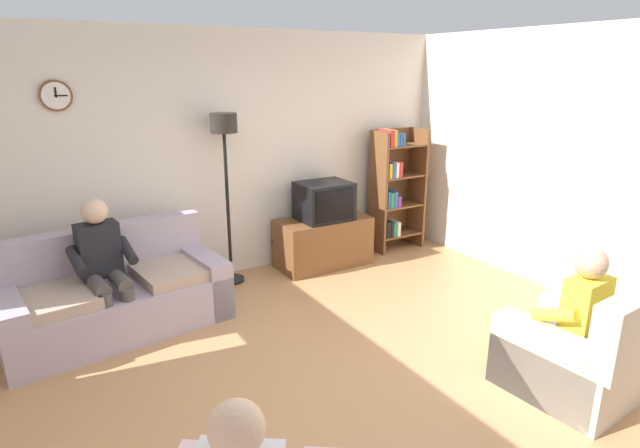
{
  "coord_description": "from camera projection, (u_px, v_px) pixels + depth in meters",
  "views": [
    {
      "loc": [
        -2.0,
        -2.77,
        2.29
      ],
      "look_at": [
        0.25,
        0.99,
        0.97
      ],
      "focal_mm": 29.09,
      "sensor_mm": 36.0,
      "label": 1
    }
  ],
  "objects": [
    {
      "name": "tv",
      "position": [
        324.0,
        201.0,
        6.04
      ],
      "size": [
        0.6,
        0.49,
        0.44
      ],
      "color": "black",
      "rests_on": "tv_stand"
    },
    {
      "name": "bookshelf",
      "position": [
        393.0,
        188.0,
        6.66
      ],
      "size": [
        0.68,
        0.36,
        1.57
      ],
      "color": "brown",
      "rests_on": "ground_plane"
    },
    {
      "name": "person_on_couch",
      "position": [
        104.0,
        262.0,
        4.43
      ],
      "size": [
        0.55,
        0.57,
        1.24
      ],
      "color": "black",
      "rests_on": "ground_plane"
    },
    {
      "name": "couch",
      "position": [
        115.0,
        297.0,
        4.66
      ],
      "size": [
        1.99,
        1.1,
        0.9
      ],
      "color": "#A899A8",
      "rests_on": "ground_plane"
    },
    {
      "name": "armchair_near_bookshelf",
      "position": [
        577.0,
        356.0,
        3.75
      ],
      "size": [
        0.87,
        0.94,
        0.9
      ],
      "color": "#BCAD99",
      "rests_on": "ground_plane"
    },
    {
      "name": "back_wall_assembly",
      "position": [
        223.0,
        157.0,
        5.72
      ],
      "size": [
        6.2,
        0.17,
        2.7
      ],
      "color": "silver",
      "rests_on": "ground_plane"
    },
    {
      "name": "right_wall",
      "position": [
        608.0,
        171.0,
        4.94
      ],
      "size": [
        0.12,
        5.8,
        2.7
      ],
      "primitive_type": "cube",
      "color": "silver",
      "rests_on": "ground_plane"
    },
    {
      "name": "ground_plane",
      "position": [
        359.0,
        383.0,
        3.93
      ],
      "size": [
        12.0,
        12.0,
        0.0
      ],
      "primitive_type": "plane",
      "color": "#B27F51"
    },
    {
      "name": "person_in_right_armchair",
      "position": [
        571.0,
        312.0,
        3.73
      ],
      "size": [
        0.53,
        0.56,
        1.12
      ],
      "color": "yellow",
      "rests_on": "ground_plane"
    },
    {
      "name": "tv_stand",
      "position": [
        323.0,
        242.0,
        6.21
      ],
      "size": [
        1.1,
        0.56,
        0.58
      ],
      "color": "brown",
      "rests_on": "ground_plane"
    },
    {
      "name": "floor_lamp",
      "position": [
        225.0,
        152.0,
        5.39
      ],
      "size": [
        0.28,
        0.28,
        1.85
      ],
      "color": "black",
      "rests_on": "ground_plane"
    }
  ]
}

